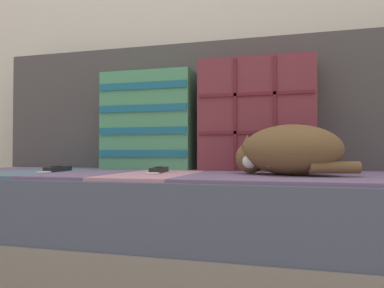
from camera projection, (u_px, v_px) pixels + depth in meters
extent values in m
cube|color=gray|center=(198.00, 252.00, 1.34)|extent=(2.08, 0.79, 0.16)
cube|color=#4C5166|center=(198.00, 202.00, 1.34)|extent=(2.04, 0.77, 0.19)
cube|color=slate|center=(49.00, 172.00, 1.49)|extent=(0.24, 0.69, 0.01)
cube|color=slate|center=(104.00, 172.00, 1.42)|extent=(0.24, 0.69, 0.01)
cube|color=#C6899E|center=(165.00, 173.00, 1.36)|extent=(0.24, 0.69, 0.01)
cube|color=slate|center=(231.00, 174.00, 1.30)|extent=(0.24, 0.69, 0.01)
cube|color=slate|center=(305.00, 176.00, 1.23)|extent=(0.24, 0.69, 0.01)
cube|color=#474242|center=(216.00, 107.00, 1.66)|extent=(2.04, 0.14, 0.55)
cube|color=brown|center=(256.00, 115.00, 1.47)|extent=(0.45, 0.13, 0.44)
cube|color=maroon|center=(255.00, 132.00, 1.40)|extent=(0.43, 0.01, 0.01)
cube|color=maroon|center=(235.00, 114.00, 1.42)|extent=(0.01, 0.01, 0.42)
cube|color=maroon|center=(255.00, 94.00, 1.41)|extent=(0.43, 0.01, 0.01)
cube|color=maroon|center=(275.00, 112.00, 1.38)|extent=(0.01, 0.01, 0.42)
cube|color=#4C9366|center=(148.00, 121.00, 1.59)|extent=(0.39, 0.13, 0.41)
cube|color=#1E667F|center=(142.00, 154.00, 1.52)|extent=(0.38, 0.01, 0.03)
cube|color=#1E667F|center=(142.00, 131.00, 1.52)|extent=(0.38, 0.01, 0.03)
cube|color=#1E667F|center=(142.00, 108.00, 1.53)|extent=(0.38, 0.01, 0.03)
cube|color=#1E667F|center=(142.00, 86.00, 1.53)|extent=(0.38, 0.01, 0.03)
ellipsoid|color=brown|center=(291.00, 150.00, 1.18)|extent=(0.36, 0.29, 0.16)
sphere|color=brown|center=(251.00, 158.00, 1.25)|extent=(0.10, 0.10, 0.10)
sphere|color=white|center=(250.00, 160.00, 1.22)|extent=(0.06, 0.06, 0.06)
ellipsoid|color=white|center=(276.00, 157.00, 1.15)|extent=(0.10, 0.05, 0.07)
cylinder|color=brown|center=(335.00, 167.00, 1.08)|extent=(0.15, 0.07, 0.04)
cone|color=brown|center=(248.00, 140.00, 1.22)|extent=(0.04, 0.04, 0.04)
cone|color=brown|center=(254.00, 141.00, 1.27)|extent=(0.04, 0.04, 0.04)
cube|color=black|center=(58.00, 169.00, 1.40)|extent=(0.06, 0.16, 0.02)
cube|color=black|center=(57.00, 166.00, 1.39)|extent=(0.03, 0.06, 0.00)
cube|color=black|center=(67.00, 168.00, 1.48)|extent=(0.03, 0.01, 0.02)
torus|color=silver|center=(44.00, 172.00, 1.30)|extent=(0.06, 0.06, 0.01)
cube|color=black|center=(159.00, 170.00, 1.33)|extent=(0.06, 0.16, 0.02)
cube|color=black|center=(158.00, 167.00, 1.32)|extent=(0.03, 0.06, 0.00)
cube|color=black|center=(164.00, 169.00, 1.41)|extent=(0.03, 0.01, 0.02)
torus|color=silver|center=(152.00, 173.00, 1.23)|extent=(0.05, 0.05, 0.01)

